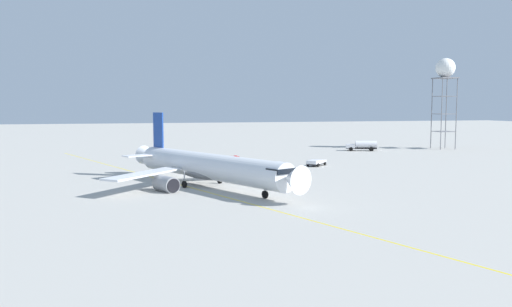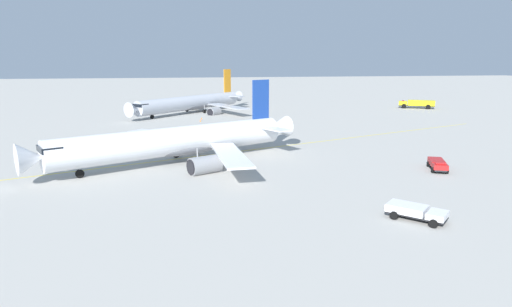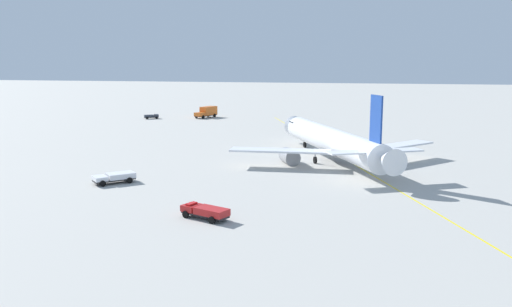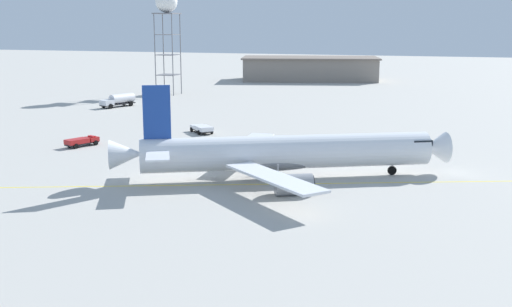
% 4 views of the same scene
% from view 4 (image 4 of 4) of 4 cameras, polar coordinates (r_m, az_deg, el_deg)
% --- Properties ---
extents(ground_plane, '(600.00, 600.00, 0.00)m').
position_cam_4_polar(ground_plane, '(75.78, -0.42, -2.55)').
color(ground_plane, '#ADAAA3').
extents(airliner_main, '(38.74, 31.27, 11.70)m').
position_cam_4_polar(airliner_main, '(76.62, 2.45, -0.04)').
color(airliner_main, white).
rests_on(airliner_main, ground_plane).
extents(ops_pickup_truck, '(3.70, 5.56, 1.41)m').
position_cam_4_polar(ops_pickup_truck, '(100.72, -15.40, 1.08)').
color(ops_pickup_truck, '#232326').
rests_on(ops_pickup_truck, ground_plane).
extents(fuel_tanker_truck, '(5.19, 8.83, 2.87)m').
position_cam_4_polar(fuel_tanker_truck, '(146.27, -12.23, 4.74)').
color(fuel_tanker_truck, '#232326').
rests_on(fuel_tanker_truck, ground_plane).
extents(pushback_tug_truck, '(5.39, 5.47, 1.30)m').
position_cam_4_polar(pushback_tug_truck, '(109.29, -4.89, 2.27)').
color(pushback_tug_truck, '#232326').
rests_on(pushback_tug_truck, ground_plane).
extents(radar_tower, '(5.76, 5.76, 26.70)m').
position_cam_4_polar(radar_tower, '(168.54, -8.05, 12.94)').
color(radar_tower, slate).
rests_on(radar_tower, ground_plane).
extents(terminal_shed, '(47.31, 29.68, 7.56)m').
position_cam_4_polar(terminal_shed, '(209.79, 4.88, 7.62)').
color(terminal_shed, gray).
rests_on(terminal_shed, ground_plane).
extents(taxiway_centreline, '(130.37, 49.48, 0.01)m').
position_cam_4_polar(taxiway_centreline, '(74.59, 0.65, -2.78)').
color(taxiway_centreline, yellow).
rests_on(taxiway_centreline, ground_plane).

